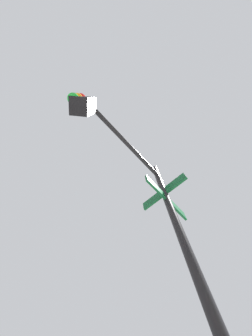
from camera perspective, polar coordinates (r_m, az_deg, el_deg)
traffic_signal_near at (r=2.50m, az=1.26°, el=0.04°), size 2.20×1.97×5.63m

